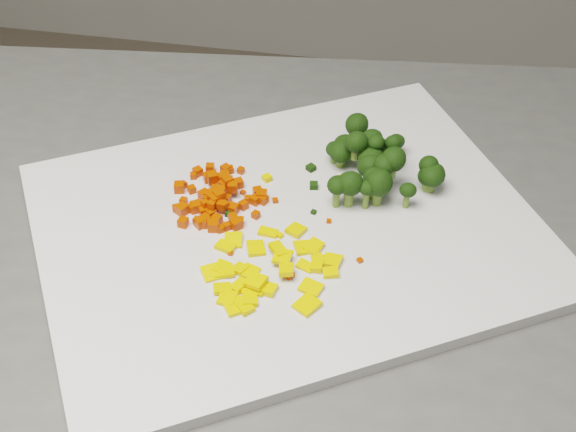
% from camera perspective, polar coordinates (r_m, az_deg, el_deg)
% --- Properties ---
extents(cutting_board, '(0.58, 0.54, 0.01)m').
position_cam_1_polar(cutting_board, '(0.76, 0.00, -0.91)').
color(cutting_board, silver).
rests_on(cutting_board, counter_block).
extents(carrot_pile, '(0.10, 0.10, 0.03)m').
position_cam_1_polar(carrot_pile, '(0.78, -4.96, 1.96)').
color(carrot_pile, '#C32B02').
rests_on(carrot_pile, cutting_board).
extents(pepper_pile, '(0.12, 0.12, 0.02)m').
position_cam_1_polar(pepper_pile, '(0.71, -1.29, -3.35)').
color(pepper_pile, yellow).
rests_on(pepper_pile, cutting_board).
extents(broccoli_pile, '(0.12, 0.12, 0.06)m').
position_cam_1_polar(broccoli_pile, '(0.80, 6.37, 4.36)').
color(broccoli_pile, black).
rests_on(broccoli_pile, cutting_board).
extents(carrot_cube_0, '(0.01, 0.01, 0.01)m').
position_cam_1_polar(carrot_cube_0, '(0.80, -7.45, 2.21)').
color(carrot_cube_0, '#C32B02').
rests_on(carrot_cube_0, carrot_pile).
extents(carrot_cube_1, '(0.01, 0.01, 0.01)m').
position_cam_1_polar(carrot_cube_1, '(0.80, -3.55, 2.34)').
color(carrot_cube_1, '#C32B02').
rests_on(carrot_cube_1, carrot_pile).
extents(carrot_cube_2, '(0.01, 0.01, 0.01)m').
position_cam_1_polar(carrot_cube_2, '(0.82, -4.15, 3.32)').
color(carrot_cube_2, '#C32B02').
rests_on(carrot_cube_2, carrot_pile).
extents(carrot_cube_3, '(0.01, 0.01, 0.01)m').
position_cam_1_polar(carrot_cube_3, '(0.78, -5.98, 0.72)').
color(carrot_cube_3, '#C32B02').
rests_on(carrot_cube_3, carrot_pile).
extents(carrot_cube_4, '(0.01, 0.01, 0.01)m').
position_cam_1_polar(carrot_cube_4, '(0.82, -4.44, 3.34)').
color(carrot_cube_4, '#C32B02').
rests_on(carrot_cube_4, carrot_pile).
extents(carrot_cube_5, '(0.01, 0.01, 0.01)m').
position_cam_1_polar(carrot_cube_5, '(0.78, -5.42, 1.62)').
color(carrot_cube_5, '#C32B02').
rests_on(carrot_cube_5, carrot_pile).
extents(carrot_cube_6, '(0.01, 0.01, 0.01)m').
position_cam_1_polar(carrot_cube_6, '(0.77, -3.19, 0.78)').
color(carrot_cube_6, '#C32B02').
rests_on(carrot_cube_6, carrot_pile).
extents(carrot_cube_7, '(0.01, 0.01, 0.01)m').
position_cam_1_polar(carrot_cube_7, '(0.77, -6.13, 0.74)').
color(carrot_cube_7, '#C32B02').
rests_on(carrot_cube_7, carrot_pile).
extents(carrot_cube_8, '(0.01, 0.01, 0.01)m').
position_cam_1_polar(carrot_cube_8, '(0.78, -3.96, 2.07)').
color(carrot_cube_8, '#C32B02').
rests_on(carrot_cube_8, carrot_pile).
extents(carrot_cube_9, '(0.01, 0.01, 0.01)m').
position_cam_1_polar(carrot_cube_9, '(0.80, -7.73, 2.04)').
color(carrot_cube_9, '#C32B02').
rests_on(carrot_cube_9, carrot_pile).
extents(carrot_cube_10, '(0.01, 0.01, 0.01)m').
position_cam_1_polar(carrot_cube_10, '(0.77, -4.69, 0.52)').
color(carrot_cube_10, '#C32B02').
rests_on(carrot_cube_10, carrot_pile).
extents(carrot_cube_11, '(0.01, 0.01, 0.01)m').
position_cam_1_polar(carrot_cube_11, '(0.77, -5.81, 0.33)').
color(carrot_cube_11, '#C32B02').
rests_on(carrot_cube_11, carrot_pile).
extents(carrot_cube_12, '(0.01, 0.01, 0.01)m').
position_cam_1_polar(carrot_cube_12, '(0.76, -4.53, 0.80)').
color(carrot_cube_12, '#C32B02').
rests_on(carrot_cube_12, carrot_pile).
extents(carrot_cube_13, '(0.01, 0.01, 0.01)m').
position_cam_1_polar(carrot_cube_13, '(0.77, -6.81, 0.56)').
color(carrot_cube_13, '#C32B02').
rests_on(carrot_cube_13, carrot_pile).
extents(carrot_cube_14, '(0.01, 0.01, 0.01)m').
position_cam_1_polar(carrot_cube_14, '(0.76, -7.47, -0.46)').
color(carrot_cube_14, '#C32B02').
rests_on(carrot_cube_14, carrot_pile).
extents(carrot_cube_15, '(0.01, 0.01, 0.01)m').
position_cam_1_polar(carrot_cube_15, '(0.80, -5.05, 2.64)').
color(carrot_cube_15, '#C32B02').
rests_on(carrot_cube_15, carrot_pile).
extents(carrot_cube_16, '(0.01, 0.01, 0.01)m').
position_cam_1_polar(carrot_cube_16, '(0.81, -5.71, 2.75)').
color(carrot_cube_16, '#C32B02').
rests_on(carrot_cube_16, carrot_pile).
extents(carrot_cube_17, '(0.01, 0.01, 0.01)m').
position_cam_1_polar(carrot_cube_17, '(0.78, -2.37, 1.15)').
color(carrot_cube_17, '#C32B02').
rests_on(carrot_cube_17, carrot_pile).
extents(carrot_cube_18, '(0.01, 0.01, 0.01)m').
position_cam_1_polar(carrot_cube_18, '(0.76, -6.49, -0.33)').
color(carrot_cube_18, '#C32B02').
rests_on(carrot_cube_18, carrot_pile).
extents(carrot_cube_19, '(0.01, 0.01, 0.01)m').
position_cam_1_polar(carrot_cube_19, '(0.75, -3.73, -0.57)').
color(carrot_cube_19, '#C32B02').
rests_on(carrot_cube_19, carrot_pile).
extents(carrot_cube_20, '(0.01, 0.01, 0.01)m').
position_cam_1_polar(carrot_cube_20, '(0.77, -7.42, 0.55)').
color(carrot_cube_20, '#C32B02').
rests_on(carrot_cube_20, carrot_pile).
extents(carrot_cube_21, '(0.01, 0.01, 0.01)m').
position_cam_1_polar(carrot_cube_21, '(0.78, -5.19, 1.81)').
color(carrot_cube_21, '#C32B02').
rests_on(carrot_cube_21, carrot_pile).
extents(carrot_cube_22, '(0.01, 0.01, 0.01)m').
position_cam_1_polar(carrot_cube_22, '(0.78, -2.86, 1.17)').
color(carrot_cube_22, '#C32B02').
rests_on(carrot_cube_22, carrot_pile).
extents(carrot_cube_23, '(0.01, 0.01, 0.01)m').
position_cam_1_polar(carrot_cube_23, '(0.77, -6.01, 0.34)').
color(carrot_cube_23, '#C32B02').
rests_on(carrot_cube_23, carrot_pile).
extents(carrot_cube_24, '(0.01, 0.01, 0.01)m').
position_cam_1_polar(carrot_cube_24, '(0.80, -6.86, 1.89)').
color(carrot_cube_24, '#C32B02').
rests_on(carrot_cube_24, carrot_pile).
extents(carrot_cube_25, '(0.01, 0.01, 0.01)m').
position_cam_1_polar(carrot_cube_25, '(0.78, -7.44, 1.08)').
color(carrot_cube_25, '#C32B02').
rests_on(carrot_cube_25, carrot_pile).
extents(carrot_cube_26, '(0.01, 0.01, 0.01)m').
position_cam_1_polar(carrot_cube_26, '(0.79, -5.97, 1.47)').
color(carrot_cube_26, '#C32B02').
rests_on(carrot_cube_26, carrot_pile).
extents(carrot_cube_27, '(0.01, 0.01, 0.01)m').
position_cam_1_polar(carrot_cube_27, '(0.76, -4.75, 0.77)').
color(carrot_cube_27, '#C32B02').
rests_on(carrot_cube_27, carrot_pile).
extents(carrot_cube_28, '(0.01, 0.01, 0.01)m').
position_cam_1_polar(carrot_cube_28, '(0.77, -5.93, 0.89)').
color(carrot_cube_28, '#C32B02').
rests_on(carrot_cube_28, carrot_pile).
extents(carrot_cube_29, '(0.01, 0.01, 0.01)m').
position_cam_1_polar(carrot_cube_29, '(0.78, -5.19, 1.23)').
color(carrot_cube_29, '#C32B02').
rests_on(carrot_cube_29, carrot_pile).
extents(carrot_cube_30, '(0.01, 0.01, 0.01)m').
position_cam_1_polar(carrot_cube_30, '(0.76, -6.10, -0.49)').
color(carrot_cube_30, '#C32B02').
rests_on(carrot_cube_30, carrot_pile).
extents(carrot_cube_31, '(0.01, 0.01, 0.01)m').
position_cam_1_polar(carrot_cube_31, '(0.78, -4.40, 1.21)').
color(carrot_cube_31, '#C32B02').
rests_on(carrot_cube_31, carrot_pile).
extents(carrot_cube_32, '(0.01, 0.01, 0.01)m').
position_cam_1_polar(carrot_cube_32, '(0.79, -4.28, 2.29)').
color(carrot_cube_32, '#C32B02').
rests_on(carrot_cube_32, carrot_pile).
extents(carrot_cube_33, '(0.01, 0.01, 0.01)m').
position_cam_1_polar(carrot_cube_33, '(0.79, -4.58, 1.71)').
color(carrot_cube_33, '#C32B02').
rests_on(carrot_cube_33, carrot_pile).
extents(carrot_cube_34, '(0.01, 0.01, 0.01)m').
position_cam_1_polar(carrot_cube_34, '(0.77, -5.20, 1.17)').
color(carrot_cube_34, '#C32B02').
rests_on(carrot_cube_34, carrot_pile).
extents(carrot_cube_35, '(0.01, 0.01, 0.01)m').
position_cam_1_polar(carrot_cube_35, '(0.82, -6.44, 3.16)').
color(carrot_cube_35, '#C32B02').
rests_on(carrot_cube_35, carrot_pile).
extents(carrot_cube_36, '(0.01, 0.01, 0.01)m').
position_cam_1_polar(carrot_cube_36, '(0.76, -5.82, -0.33)').
color(carrot_cube_36, '#C32B02').
rests_on(carrot_cube_36, carrot_pile).
extents(carrot_cube_37, '(0.01, 0.01, 0.01)m').
position_cam_1_polar(carrot_cube_37, '(0.78, -4.85, 1.80)').
color(carrot_cube_37, '#C32B02').
rests_on(carrot_cube_37, carrot_pile).
extents(carrot_cube_38, '(0.01, 0.01, 0.01)m').
position_cam_1_polar(carrot_cube_38, '(0.77, -6.53, 0.66)').
color(carrot_cube_38, '#C32B02').
rests_on(carrot_cube_38, carrot_pile).
extents(carrot_cube_39, '(0.01, 0.01, 0.01)m').
position_cam_1_polar(carrot_cube_39, '(0.78, -5.69, 1.51)').
color(carrot_cube_39, '#C32B02').
rests_on(carrot_cube_39, carrot_pile).
extents(carrot_cube_40, '(0.01, 0.01, 0.01)m').
position_cam_1_polar(carrot_cube_40, '(0.79, -5.04, 1.39)').
color(carrot_cube_40, '#C32B02').
rests_on(carrot_cube_40, carrot_pile).
extents(carrot_cube_41, '(0.01, 0.01, 0.01)m').
position_cam_1_polar(carrot_cube_41, '(0.81, -4.51, 2.88)').
color(carrot_cube_41, '#C32B02').
rests_on(carrot_cube_41, carrot_pile).
extents(carrot_cube_42, '(0.01, 0.01, 0.01)m').
position_cam_1_polar(carrot_cube_42, '(0.78, -4.86, 1.69)').
color(carrot_cube_42, '#C32B02').
rests_on(carrot_cube_42, carrot_pile).
extents(carrot_cube_43, '(0.01, 0.01, 0.01)m').
position_cam_1_polar(carrot_cube_43, '(0.79, -4.31, 2.48)').
color(carrot_cube_43, '#C32B02').
rests_on(carrot_cube_43, carrot_pile).
extents(carrot_cube_44, '(0.01, 0.01, 0.01)m').
position_cam_1_polar(carrot_cube_44, '(0.78, -1.89, 1.46)').
color(carrot_cube_44, '#C32B02').
rests_on(carrot_cube_44, carrot_pile).
extents(carrot_cube_45, '(0.01, 0.01, 0.01)m').
position_cam_1_polar(carrot_cube_45, '(0.76, -5.16, -0.36)').
color(carrot_cube_45, '#C32B02').
rests_on(carrot_cube_45, carrot_pile).
extents(carrot_cube_46, '(0.01, 0.01, 0.01)m').
position_cam_1_polar(carrot_cube_46, '(0.79, -4.59, 2.25)').
color(carrot_cube_46, '#C32B02').
rests_on(carrot_cube_46, carrot_pile).
extents(carrot_cube_47, '(0.01, 0.01, 0.01)m').
position_cam_1_polar(carrot_cube_47, '(0.77, -5.82, 1.26)').
color(carrot_cube_47, '#C32B02').
rests_on(carrot_cube_47, carrot_pile).
extents(carrot_cube_48, '(0.01, 0.01, 0.01)m').
position_cam_1_polar(carrot_cube_48, '(0.77, -5.49, 0.17)').
color(carrot_cube_48, '#C32B02').
rests_on(carrot_cube_48, carrot_pile).
extents(carrot_cube_49, '(0.01, 0.01, 0.01)m').
position_cam_1_polar(carrot_cube_49, '(0.75, -5.33, -0.69)').
color(carrot_cube_49, '#C32B02').
rests_on(carrot_cube_49, carrot_pile).
extents(carrot_cube_50, '(0.01, 0.01, 0.01)m').
position_cam_1_polar(carrot_cube_50, '(0.77, -7.55, 0.47)').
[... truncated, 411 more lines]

